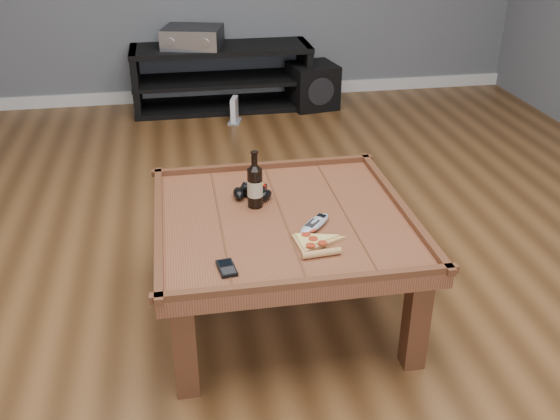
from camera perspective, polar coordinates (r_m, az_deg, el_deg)
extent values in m
plane|color=#462A14|center=(2.71, 0.26, -9.03)|extent=(6.00, 6.00, 0.00)
cube|color=silver|center=(5.37, -5.47, 10.61)|extent=(5.00, 0.02, 0.10)
cube|color=#5B2D1A|center=(2.48, 0.28, -1.23)|extent=(1.00, 1.00, 0.06)
cube|color=#452412|center=(2.23, -8.69, -12.38)|extent=(0.08, 0.08, 0.39)
cube|color=#452412|center=(2.37, 12.31, -9.98)|extent=(0.08, 0.08, 0.39)
cube|color=#452412|center=(2.93, -9.33, -1.83)|extent=(0.08, 0.08, 0.39)
cube|color=#452412|center=(3.04, 6.69, -0.49)|extent=(0.08, 0.08, 0.39)
cube|color=#452412|center=(2.89, -1.42, 4.10)|extent=(1.03, 0.03, 0.03)
cube|color=#452412|center=(2.05, 2.69, -6.65)|extent=(1.03, 0.03, 0.03)
cube|color=#452412|center=(2.58, 10.94, 0.52)|extent=(0.03, 1.03, 0.03)
cube|color=#452412|center=(2.43, -11.05, -1.28)|extent=(0.03, 1.03, 0.03)
cube|color=black|center=(5.03, -5.44, 14.50)|extent=(1.40, 0.45, 0.04)
cube|color=black|center=(5.09, -5.31, 11.76)|extent=(1.40, 0.45, 0.03)
cube|color=black|center=(5.16, -5.21, 9.52)|extent=(1.40, 0.45, 0.04)
cube|color=black|center=(5.08, -13.01, 11.38)|extent=(0.05, 0.44, 0.50)
cube|color=black|center=(5.18, 2.24, 12.37)|extent=(0.05, 0.44, 0.50)
cylinder|color=black|center=(2.51, -2.30, 2.02)|extent=(0.06, 0.06, 0.16)
cone|color=black|center=(2.47, -2.34, 4.04)|extent=(0.06, 0.06, 0.03)
cylinder|color=black|center=(2.46, -2.36, 4.65)|extent=(0.03, 0.03, 0.06)
cylinder|color=black|center=(2.45, -2.37, 5.30)|extent=(0.03, 0.03, 0.01)
cylinder|color=tan|center=(2.51, -2.30, 2.02)|extent=(0.06, 0.06, 0.07)
cube|color=black|center=(2.63, -2.44, 1.85)|extent=(0.12, 0.10, 0.03)
ellipsoid|color=black|center=(2.61, -3.80, 1.53)|extent=(0.05, 0.09, 0.04)
ellipsoid|color=black|center=(2.58, -1.45, 1.33)|extent=(0.09, 0.10, 0.04)
cylinder|color=black|center=(2.64, -2.98, 2.42)|extent=(0.02, 0.02, 0.01)
cylinder|color=black|center=(2.61, -2.25, 2.15)|extent=(0.02, 0.02, 0.01)
cylinder|color=yellow|center=(2.63, -1.60, 2.35)|extent=(0.01, 0.01, 0.01)
cylinder|color=red|center=(2.62, -1.43, 2.24)|extent=(0.01, 0.01, 0.01)
cylinder|color=#0C33CC|center=(2.62, -1.86, 2.27)|extent=(0.01, 0.01, 0.01)
cylinder|color=#0C9919|center=(2.61, -1.69, 2.16)|extent=(0.01, 0.01, 0.01)
cylinder|color=#B37A4E|center=(2.21, 3.81, -3.95)|extent=(0.14, 0.04, 0.03)
cylinder|color=#A12C14|center=(2.24, 2.82, -3.24)|extent=(0.03, 0.03, 0.00)
cylinder|color=#A12C14|center=(2.26, 3.90, -3.01)|extent=(0.03, 0.03, 0.00)
cylinder|color=#A12C14|center=(2.28, 3.05, -2.63)|extent=(0.03, 0.03, 0.00)
cylinder|color=#A12C14|center=(2.31, 2.39, -2.23)|extent=(0.03, 0.03, 0.00)
cylinder|color=#A12C14|center=(2.34, 2.87, -1.83)|extent=(0.03, 0.03, 0.00)
cube|color=black|center=(2.14, -4.89, -5.32)|extent=(0.07, 0.11, 0.01)
cube|color=black|center=(2.16, -5.06, -4.82)|extent=(0.05, 0.05, 0.00)
cube|color=black|center=(2.12, -4.74, -5.52)|extent=(0.05, 0.05, 0.00)
ellipsoid|color=#959BA1|center=(2.39, 3.18, -1.29)|extent=(0.17, 0.19, 0.03)
cube|color=black|center=(2.42, 3.81, -0.52)|extent=(0.04, 0.04, 0.00)
cube|color=black|center=(2.37, 2.99, -1.20)|extent=(0.07, 0.07, 0.00)
cube|color=black|center=(5.00, -7.99, 15.40)|extent=(0.51, 0.45, 0.15)
cube|color=#AEB1B8|center=(4.83, -8.43, 14.95)|extent=(0.42, 0.12, 0.15)
cylinder|color=#AEB1B8|center=(4.85, -10.01, 14.89)|extent=(0.06, 0.03, 0.06)
cylinder|color=#AEB1B8|center=(4.80, -6.88, 14.95)|extent=(0.06, 0.03, 0.06)
cube|color=black|center=(5.12, 2.99, 11.29)|extent=(0.40, 0.40, 0.35)
cylinder|color=black|center=(4.97, 3.77, 10.75)|extent=(0.22, 0.05, 0.22)
cube|color=gray|center=(4.82, -4.15, 8.08)|extent=(0.12, 0.17, 0.01)
cube|color=white|center=(4.79, -4.19, 9.17)|extent=(0.07, 0.14, 0.18)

